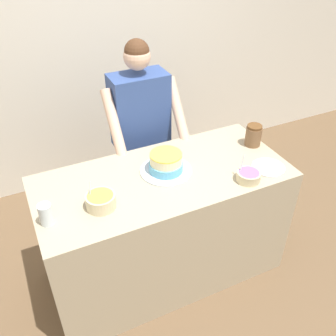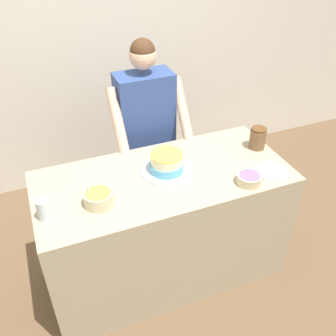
{
  "view_description": "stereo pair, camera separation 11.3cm",
  "coord_description": "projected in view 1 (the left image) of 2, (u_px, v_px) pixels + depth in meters",
  "views": [
    {
      "loc": [
        -0.79,
        -1.37,
        2.32
      ],
      "look_at": [
        0.01,
        0.33,
        0.97
      ],
      "focal_mm": 40.0,
      "sensor_mm": 36.0,
      "label": 1
    },
    {
      "loc": [
        -0.69,
        -1.41,
        2.32
      ],
      "look_at": [
        0.01,
        0.33,
        0.97
      ],
      "focal_mm": 40.0,
      "sensor_mm": 36.0,
      "label": 2
    }
  ],
  "objects": [
    {
      "name": "ground_plane",
      "position": [
        186.0,
        306.0,
        2.63
      ],
      "size": [
        14.0,
        14.0,
        0.0
      ],
      "primitive_type": "plane",
      "color": "brown"
    },
    {
      "name": "wall_back",
      "position": [
        92.0,
        46.0,
        3.22
      ],
      "size": [
        10.0,
        0.05,
        2.6
      ],
      "color": "silver",
      "rests_on": "ground_plane"
    },
    {
      "name": "counter",
      "position": [
        164.0,
        226.0,
        2.64
      ],
      "size": [
        1.64,
        0.74,
        0.89
      ],
      "color": "tan",
      "rests_on": "ground_plane"
    },
    {
      "name": "person_baker",
      "position": [
        141.0,
        124.0,
        2.84
      ],
      "size": [
        0.57,
        0.46,
        1.57
      ],
      "color": "#2D2D38",
      "rests_on": "ground_plane"
    },
    {
      "name": "cake",
      "position": [
        166.0,
        164.0,
        2.39
      ],
      "size": [
        0.34,
        0.34,
        0.14
      ],
      "color": "silver",
      "rests_on": "counter"
    },
    {
      "name": "frosting_bowl_olive",
      "position": [
        101.0,
        201.0,
        2.12
      ],
      "size": [
        0.17,
        0.17,
        0.15
      ],
      "color": "beige",
      "rests_on": "counter"
    },
    {
      "name": "frosting_bowl_purple",
      "position": [
        249.0,
        176.0,
        2.33
      ],
      "size": [
        0.15,
        0.15,
        0.16
      ],
      "color": "beige",
      "rests_on": "counter"
    },
    {
      "name": "drinking_glass",
      "position": [
        46.0,
        214.0,
        2.0
      ],
      "size": [
        0.07,
        0.07,
        0.13
      ],
      "color": "silver",
      "rests_on": "counter"
    },
    {
      "name": "ceramic_plate",
      "position": [
        268.0,
        168.0,
        2.45
      ],
      "size": [
        0.22,
        0.22,
        0.01
      ],
      "color": "silver",
      "rests_on": "counter"
    },
    {
      "name": "stoneware_jar",
      "position": [
        253.0,
        135.0,
        2.65
      ],
      "size": [
        0.11,
        0.11,
        0.16
      ],
      "color": "brown",
      "rests_on": "counter"
    }
  ]
}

